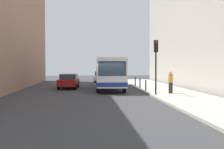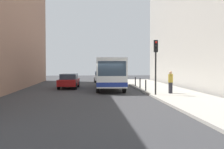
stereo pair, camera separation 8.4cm
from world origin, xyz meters
name	(u,v)px [view 2 (the right image)]	position (x,y,z in m)	size (l,w,h in m)	color
ground_plane	(107,94)	(0.00, 0.00, 0.00)	(80.00, 80.00, 0.00)	#38383A
sidewalk	(170,92)	(5.40, 0.00, 0.07)	(4.40, 40.00, 0.15)	#ADA89E
bus	(109,72)	(0.53, 4.75, 1.73)	(2.81, 11.08, 3.00)	white
car_beside_bus	(69,81)	(-3.50, 5.66, 0.78)	(2.04, 4.49, 1.48)	maroon
car_behind_bus	(101,76)	(0.17, 15.77, 0.78)	(1.87, 4.40, 1.48)	silver
traffic_light	(156,57)	(3.55, -2.40, 3.01)	(0.28, 0.33, 4.10)	black
bollard_near	(146,85)	(3.45, 0.81, 0.62)	(0.11, 0.11, 0.95)	black
bollard_mid	(140,83)	(3.45, 3.56, 0.62)	(0.11, 0.11, 0.95)	black
bollard_far	(135,81)	(3.45, 6.31, 0.62)	(0.11, 0.11, 0.95)	black
pedestrian_near_signal	(171,82)	(4.95, -1.56, 1.03)	(0.38, 0.38, 1.76)	#26262D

